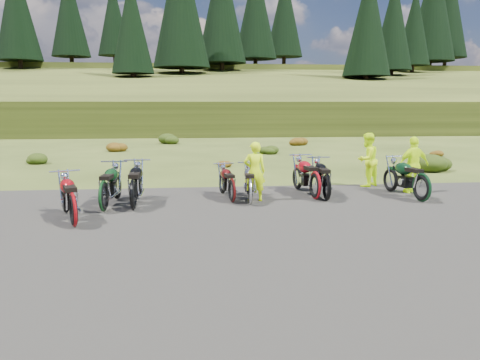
{
  "coord_description": "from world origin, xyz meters",
  "views": [
    {
      "loc": [
        -1.74,
        -11.44,
        2.78
      ],
      "look_at": [
        -0.52,
        0.49,
        0.82
      ],
      "focal_mm": 35.0,
      "sensor_mm": 36.0,
      "label": 1
    }
  ],
  "objects": [
    {
      "name": "shrub_7",
      "position": [
        8.3,
        7.1,
        0.46
      ],
      "size": [
        1.56,
        1.56,
        0.92
      ],
      "primitive_type": "ellipsoid",
      "color": "#23370D",
      "rests_on": "ground"
    },
    {
      "name": "conifer_23",
      "position": [
        3.0,
        62.0,
        17.47
      ],
      "size": [
        7.48,
        7.48,
        19.0
      ],
      "color": "black",
      "rests_on": "ground"
    },
    {
      "name": "conifer_24",
      "position": [
        9.0,
        68.0,
        18.16
      ],
      "size": [
        7.04,
        7.04,
        18.0
      ],
      "color": "black",
      "rests_on": "ground"
    },
    {
      "name": "person_middle",
      "position": [
        0.02,
        1.63,
        0.85
      ],
      "size": [
        0.63,
        0.42,
        1.7
      ],
      "primitive_type": "imported",
      "rotation": [
        0.0,
        0.0,
        3.11
      ],
      "color": "#D2F90D",
      "rests_on": "ground"
    },
    {
      "name": "shrub_4",
      "position": [
        -0.4,
        9.2,
        0.23
      ],
      "size": [
        0.77,
        0.77,
        0.45
      ],
      "primitive_type": "ellipsoid",
      "color": "#6A310D",
      "rests_on": "ground"
    },
    {
      "name": "conifer_30",
      "position": [
        45.0,
        73.0,
        19.66
      ],
      "size": [
        7.48,
        7.48,
        19.0
      ],
      "color": "black",
      "rests_on": "ground"
    },
    {
      "name": "shrub_1",
      "position": [
        -9.1,
        11.3,
        0.31
      ],
      "size": [
        1.03,
        1.03,
        0.61
      ],
      "primitive_type": "ellipsoid",
      "color": "#23370D",
      "rests_on": "ground"
    },
    {
      "name": "shrub_6",
      "position": [
        5.4,
        19.8,
        0.38
      ],
      "size": [
        1.3,
        1.3,
        0.77
      ],
      "primitive_type": "ellipsoid",
      "color": "#6A310D",
      "rests_on": "ground"
    },
    {
      "name": "motorcycle_7",
      "position": [
        4.72,
        1.01,
        0.0
      ],
      "size": [
        1.15,
        2.4,
        1.21
      ],
      "primitive_type": null,
      "rotation": [
        0.0,
        0.0,
        1.74
      ],
      "color": "black",
      "rests_on": "ground"
    },
    {
      "name": "conifer_18",
      "position": [
        -27.0,
        63.0,
        16.66
      ],
      "size": [
        6.6,
        6.6,
        17.0
      ],
      "color": "black",
      "rests_on": "ground"
    },
    {
      "name": "gravel_pad",
      "position": [
        0.0,
        -2.0,
        0.0
      ],
      "size": [
        20.0,
        12.0,
        0.04
      ],
      "primitive_type": "cube",
      "color": "black",
      "rests_on": "ground"
    },
    {
      "name": "shrub_2",
      "position": [
        -6.2,
        16.6,
        0.38
      ],
      "size": [
        1.3,
        1.3,
        0.77
      ],
      "primitive_type": "ellipsoid",
      "color": "#6A310D",
      "rests_on": "ground"
    },
    {
      "name": "motorcycle_2",
      "position": [
        -4.04,
        0.68,
        0.0
      ],
      "size": [
        0.92,
        2.32,
        1.19
      ],
      "primitive_type": null,
      "rotation": [
        0.0,
        0.0,
        1.5
      ],
      "color": "black",
      "rests_on": "ground"
    },
    {
      "name": "conifer_28",
      "position": [
        33.0,
        61.0,
        14.76
      ],
      "size": [
        5.28,
        5.28,
        14.0
      ],
      "color": "black",
      "rests_on": "ground"
    },
    {
      "name": "conifer_27",
      "position": [
        27.0,
        55.0,
        14.06
      ],
      "size": [
        5.72,
        5.72,
        15.0
      ],
      "color": "black",
      "rests_on": "ground"
    },
    {
      "name": "conifer_29",
      "position": [
        39.0,
        67.0,
        18.97
      ],
      "size": [
        7.92,
        7.92,
        20.0
      ],
      "color": "black",
      "rests_on": "ground"
    },
    {
      "name": "conifer_21",
      "position": [
        -9.0,
        50.0,
        12.56
      ],
      "size": [
        5.28,
        5.28,
        14.0
      ],
      "color": "black",
      "rests_on": "ground"
    },
    {
      "name": "hill_plateau",
      "position": [
        0.0,
        110.0,
        0.0
      ],
      "size": [
        300.0,
        90.0,
        9.17
      ],
      "primitive_type": "cube",
      "color": "#303A13",
      "rests_on": "ground"
    },
    {
      "name": "shrub_3",
      "position": [
        -3.3,
        21.9,
        0.46
      ],
      "size": [
        1.56,
        1.56,
        0.92
      ],
      "primitive_type": "ellipsoid",
      "color": "#23370D",
      "rests_on": "ground"
    },
    {
      "name": "shrub_8",
      "position": [
        11.2,
        12.4,
        0.23
      ],
      "size": [
        0.77,
        0.77,
        0.45
      ],
      "primitive_type": "ellipsoid",
      "color": "#6A310D",
      "rests_on": "ground"
    },
    {
      "name": "conifer_20",
      "position": [
        -15.0,
        75.0,
        17.65
      ],
      "size": [
        5.72,
        5.72,
        15.0
      ],
      "color": "black",
      "rests_on": "ground"
    },
    {
      "name": "conifer_26",
      "position": [
        21.0,
        49.0,
        13.37
      ],
      "size": [
        6.16,
        6.16,
        16.0
      ],
      "color": "black",
      "rests_on": "ground"
    },
    {
      "name": "motorcycle_6",
      "position": [
        1.8,
        1.67,
        0.0
      ],
      "size": [
        1.03,
        2.39,
        1.21
      ],
      "primitive_type": null,
      "rotation": [
        0.0,
        0.0,
        1.69
      ],
      "color": "#9C0B15",
      "rests_on": "ground"
    },
    {
      "name": "motorcycle_4",
      "position": [
        -0.65,
        1.46,
        0.0
      ],
      "size": [
        0.93,
        2.02,
        1.02
      ],
      "primitive_type": null,
      "rotation": [
        0.0,
        0.0,
        1.72
      ],
      "color": "#470C0B",
      "rests_on": "ground"
    },
    {
      "name": "hill_slope",
      "position": [
        0.0,
        50.0,
        0.0
      ],
      "size": [
        300.0,
        45.97,
        9.37
      ],
      "primitive_type": null,
      "rotation": [
        0.14,
        0.0,
        0.0
      ],
      "color": "#303A13",
      "rests_on": "ground"
    },
    {
      "name": "ground",
      "position": [
        0.0,
        0.0,
        0.0
      ],
      "size": [
        300.0,
        300.0,
        0.0
      ],
      "primitive_type": "plane",
      "color": "#334015",
      "rests_on": "ground"
    },
    {
      "name": "person_right_b",
      "position": [
        5.1,
        2.35,
        0.88
      ],
      "size": [
        1.08,
        0.57,
        1.76
      ],
      "primitive_type": "imported",
      "rotation": [
        0.0,
        0.0,
        3.29
      ],
      "color": "#D2F90D",
      "rests_on": "ground"
    },
    {
      "name": "motorcycle_0",
      "position": [
        -3.3,
        0.76,
        0.0
      ],
      "size": [
        0.81,
        2.33,
        1.22
      ],
      "primitive_type": null,
      "rotation": [
        0.0,
        0.0,
        1.58
      ],
      "color": "black",
      "rests_on": "ground"
    },
    {
      "name": "conifer_22",
      "position": [
        -3.0,
        56.0,
        16.77
      ],
      "size": [
        7.92,
        7.92,
        20.0
      ],
      "color": "black",
      "rests_on": "ground"
    },
    {
      "name": "motorcycle_5",
      "position": [
        2.08,
        1.4,
        0.0
      ],
      "size": [
        0.85,
        2.26,
        1.16
      ],
      "primitive_type": null,
      "rotation": [
        0.0,
        0.0,
        1.52
      ],
      "color": "black",
      "rests_on": "ground"
    },
    {
      "name": "shrub_5",
      "position": [
        2.5,
        14.5,
        0.31
      ],
      "size": [
        1.03,
        1.03,
        0.61
      ],
      "primitive_type": "ellipsoid",
      "color": "#23370D",
      "rests_on": "ground"
    },
    {
      "name": "motorcycle_1",
      "position": [
        -4.43,
        -0.83,
        0.0
      ],
      "size": [
        1.49,
        2.34,
        1.17
      ],
      "primitive_type": null,
      "rotation": [
        0.0,
        0.0,
        1.94
      ],
      "color": "maroon",
      "rests_on": "ground"
    },
    {
      "name": "motorcycle_3",
      "position": [
        -0.17,
        1.12,
        0.0
      ],
      "size": [
        0.86,
        2.1,
        1.07
      ],
      "primitive_type": null,
      "rotation": [
        0.0,
        0.0,
        1.48
      ],
      "color": "#ABABB0",
      "rests_on": "ground"
    },
    {
      "name": "person_right_a",
      "position": [
        4.09,
        3.63,
        0.9
      ],
      "size": [
        1.11,
        1.06,
        1.8
      ],
      "primitive_type": "imported",
      "rotation": [
        0.0,
        0.0,
        3.75
      ],
      "color": "#D2F90D",
      "rests_on": "ground"
    },
    {
      "name": "conifer_19",
      "position": [
        -21.0,
        69.0,
        17.36
      ],
      "size": [
        6.16,
        6.16,
        16.0
      ],
      "color": "black",
      "rests_on": "ground"
    },
    {
      "name": "conifer_25",
      "position": [
        15.0,
        74.0,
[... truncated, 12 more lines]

